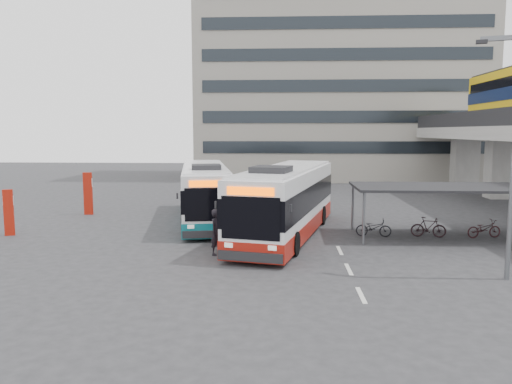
{
  "coord_description": "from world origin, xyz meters",
  "views": [
    {
      "loc": [
        -0.04,
        -21.46,
        5.17
      ],
      "look_at": [
        -1.4,
        4.55,
        2.0
      ],
      "focal_mm": 35.0,
      "sensor_mm": 36.0,
      "label": 1
    }
  ],
  "objects_px": {
    "bus_teal": "(205,193)",
    "pedestrian": "(217,232)",
    "lamp_post": "(511,143)",
    "bus_main": "(287,202)"
  },
  "relations": [
    {
      "from": "bus_teal",
      "to": "lamp_post",
      "type": "distance_m",
      "value": 16.76
    },
    {
      "from": "bus_main",
      "to": "bus_teal",
      "type": "height_order",
      "value": "bus_main"
    },
    {
      "from": "bus_teal",
      "to": "pedestrian",
      "type": "height_order",
      "value": "bus_teal"
    },
    {
      "from": "lamp_post",
      "to": "bus_main",
      "type": "bearing_deg",
      "value": 154.57
    },
    {
      "from": "lamp_post",
      "to": "pedestrian",
      "type": "bearing_deg",
      "value": -178.14
    },
    {
      "from": "pedestrian",
      "to": "lamp_post",
      "type": "bearing_deg",
      "value": -76.53
    },
    {
      "from": "bus_main",
      "to": "pedestrian",
      "type": "distance_m",
      "value": 5.1
    },
    {
      "from": "pedestrian",
      "to": "bus_main",
      "type": "bearing_deg",
      "value": -6.68
    },
    {
      "from": "bus_teal",
      "to": "lamp_post",
      "type": "bearing_deg",
      "value": -52.11
    },
    {
      "from": "bus_teal",
      "to": "pedestrian",
      "type": "xyz_separation_m",
      "value": [
        1.74,
        -8.02,
        -0.64
      ]
    }
  ]
}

